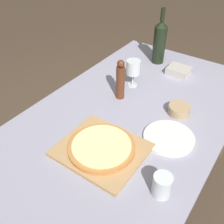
{
  "coord_description": "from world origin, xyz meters",
  "views": [
    {
      "loc": [
        0.56,
        -0.98,
        1.65
      ],
      "look_at": [
        -0.05,
        -0.12,
        0.81
      ],
      "focal_mm": 42.0,
      "sensor_mm": 36.0,
      "label": 1
    }
  ],
  "objects": [
    {
      "name": "wine_glass",
      "position": [
        -0.14,
        0.24,
        0.88
      ],
      "size": [
        0.09,
        0.09,
        0.17
      ],
      "color": "silver",
      "rests_on": "dining_table"
    },
    {
      "name": "small_bowl",
      "position": [
        0.22,
        0.14,
        0.78
      ],
      "size": [
        0.12,
        0.12,
        0.05
      ],
      "color": "tan",
      "rests_on": "dining_table"
    },
    {
      "name": "pepper_mill",
      "position": [
        -0.13,
        0.08,
        0.87
      ],
      "size": [
        0.05,
        0.05,
        0.24
      ],
      "color": "#5B2D19",
      "rests_on": "dining_table"
    },
    {
      "name": "wine_bottle",
      "position": [
        -0.15,
        0.61,
        0.91
      ],
      "size": [
        0.09,
        0.09,
        0.38
      ],
      "color": "black",
      "rests_on": "dining_table"
    },
    {
      "name": "pizza",
      "position": [
        0.04,
        -0.32,
        0.78
      ],
      "size": [
        0.31,
        0.31,
        0.02
      ],
      "color": "#BC7A3D",
      "rests_on": "cutting_board"
    },
    {
      "name": "cutting_board",
      "position": [
        0.04,
        -0.32,
        0.76
      ],
      "size": [
        0.38,
        0.34,
        0.02
      ],
      "color": "tan",
      "rests_on": "dining_table"
    },
    {
      "name": "dinner_plate",
      "position": [
        0.26,
        -0.07,
        0.76
      ],
      "size": [
        0.25,
        0.25,
        0.01
      ],
      "color": "white",
      "rests_on": "dining_table"
    },
    {
      "name": "drinking_tumbler",
      "position": [
        0.37,
        -0.37,
        0.8
      ],
      "size": [
        0.08,
        0.08,
        0.1
      ],
      "color": "silver",
      "rests_on": "dining_table"
    },
    {
      "name": "ground_plane",
      "position": [
        0.0,
        0.0,
        0.0
      ],
      "size": [
        12.0,
        12.0,
        0.0
      ],
      "primitive_type": "plane",
      "color": "#4C3D2D"
    },
    {
      "name": "food_container",
      "position": [
        0.04,
        0.54,
        0.78
      ],
      "size": [
        0.14,
        0.12,
        0.05
      ],
      "color": "#BCB7AD",
      "rests_on": "dining_table"
    },
    {
      "name": "dining_table",
      "position": [
        0.0,
        0.0,
        0.67
      ],
      "size": [
        0.98,
        1.67,
        0.75
      ],
      "color": "#9393A8",
      "rests_on": "ground_plane"
    }
  ]
}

